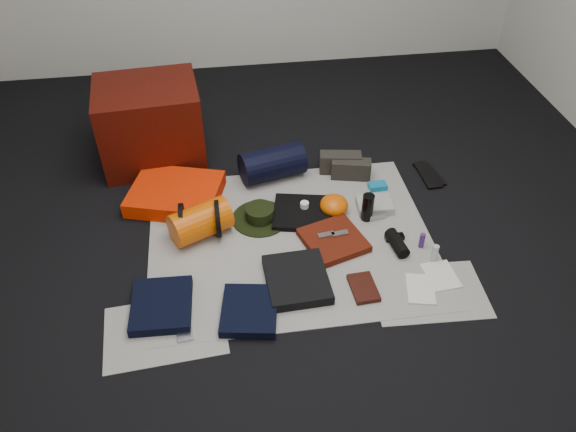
{
  "coord_description": "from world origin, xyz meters",
  "views": [
    {
      "loc": [
        -0.36,
        -2.31,
        2.21
      ],
      "look_at": [
        -0.0,
        0.09,
        0.1
      ],
      "focal_mm": 35.0,
      "sensor_mm": 36.0,
      "label": 1
    }
  ],
  "objects": [
    {
      "name": "speaker",
      "position": [
        0.58,
        -0.16,
        0.04
      ],
      "size": [
        0.1,
        0.19,
        0.07
      ],
      "primitive_type": "cylinder",
      "rotation": [
        1.57,
        0.0,
        0.14
      ],
      "color": "black",
      "rests_on": "newspaper_mat"
    },
    {
      "name": "trousers_charcoal",
      "position": [
        -0.02,
        -0.34,
        0.03
      ],
      "size": [
        0.33,
        0.38,
        0.06
      ],
      "primitive_type": "cube",
      "rotation": [
        0.0,
        0.0,
        0.04
      ],
      "color": "black",
      "rests_on": "newspaper_mat"
    },
    {
      "name": "water_bottle",
      "position": [
        0.47,
        0.11,
        0.09
      ],
      "size": [
        0.08,
        0.08,
        0.17
      ],
      "primitive_type": "cylinder",
      "rotation": [
        0.0,
        0.0,
        0.18
      ],
      "color": "black",
      "rests_on": "newspaper_mat"
    },
    {
      "name": "map_booklet",
      "position": [
        0.61,
        -0.48,
        0.01
      ],
      "size": [
        0.18,
        0.23,
        0.01
      ],
      "primitive_type": "cube",
      "rotation": [
        0.0,
        0.0,
        -0.22
      ],
      "color": "silver",
      "rests_on": "newspaper_mat"
    },
    {
      "name": "flip_flop_left",
      "position": [
        0.99,
        0.48,
        0.01
      ],
      "size": [
        0.15,
        0.29,
        0.02
      ],
      "primitive_type": "cube",
      "rotation": [
        0.0,
        0.0,
        0.18
      ],
      "color": "black",
      "rests_on": "floor"
    },
    {
      "name": "hiking_boot_right",
      "position": [
        0.47,
        0.53,
        0.07
      ],
      "size": [
        0.27,
        0.15,
        0.13
      ],
      "primitive_type": "cube",
      "rotation": [
        0.0,
        0.0,
        -0.23
      ],
      "color": "#2D2A23",
      "rests_on": "newspaper_mat"
    },
    {
      "name": "map_printout",
      "position": [
        0.75,
        -0.4,
        0.01
      ],
      "size": [
        0.17,
        0.21,
        0.01
      ],
      "primitive_type": "cube",
      "rotation": [
        0.0,
        0.0,
        0.07
      ],
      "color": "silver",
      "rests_on": "newspaper_mat"
    },
    {
      "name": "red_shirt",
      "position": [
        0.23,
        -0.07,
        0.03
      ],
      "size": [
        0.4,
        0.4,
        0.04
      ],
      "primitive_type": "cube",
      "rotation": [
        0.0,
        0.0,
        0.31
      ],
      "color": "#531509",
      "rests_on": "newspaper_mat"
    },
    {
      "name": "boonie_crown",
      "position": [
        -0.15,
        0.2,
        0.05
      ],
      "size": [
        0.17,
        0.17,
        0.07
      ],
      "primitive_type": "cylinder",
      "color": "black",
      "rests_on": "boonie_brim"
    },
    {
      "name": "navy_duffel",
      "position": [
        -0.03,
        0.6,
        0.11
      ],
      "size": [
        0.45,
        0.31,
        0.21
      ],
      "primitive_type": "cylinder",
      "rotation": [
        0.0,
        1.57,
        0.25
      ],
      "color": "black",
      "rests_on": "newspaper_mat"
    },
    {
      "name": "trousers_navy_b",
      "position": [
        -0.28,
        -0.51,
        0.03
      ],
      "size": [
        0.32,
        0.35,
        0.05
      ],
      "primitive_type": "cube",
      "rotation": [
        0.0,
        0.0,
        -0.17
      ],
      "color": "black",
      "rests_on": "newspaper_mat"
    },
    {
      "name": "cyan_case",
      "position": [
        0.61,
        0.38,
        0.02
      ],
      "size": [
        0.12,
        0.08,
        0.04
      ],
      "primitive_type": "cube",
      "rotation": [
        0.0,
        0.0,
        0.04
      ],
      "color": "#1072A1",
      "rests_on": "newspaper_mat"
    },
    {
      "name": "paperback_book",
      "position": [
        0.32,
        -0.44,
        0.02
      ],
      "size": [
        0.14,
        0.2,
        0.03
      ],
      "primitive_type": "cube",
      "rotation": [
        0.0,
        0.0,
        0.06
      ],
      "color": "black",
      "rests_on": "newspaper_mat"
    },
    {
      "name": "sack_strap_left",
      "position": [
        -0.6,
        0.11,
        0.11
      ],
      "size": [
        0.02,
        0.22,
        0.22
      ],
      "primitive_type": "cylinder",
      "rotation": [
        0.0,
        1.57,
        0.0
      ],
      "color": "black",
      "rests_on": "newspaper_mat"
    },
    {
      "name": "energy_bar_a",
      "position": [
        0.19,
        -0.05,
        0.06
      ],
      "size": [
        0.1,
        0.05,
        0.01
      ],
      "primitive_type": "cube",
      "rotation": [
        0.0,
        0.0,
        0.14
      ],
      "color": "#A4A4A8",
      "rests_on": "red_shirt"
    },
    {
      "name": "compact_camera",
      "position": [
        0.53,
        0.11,
        0.03
      ],
      "size": [
        0.12,
        0.08,
        0.04
      ],
      "primitive_type": "cube",
      "rotation": [
        0.0,
        0.0,
        0.18
      ],
      "color": "#A4A4A8",
      "rests_on": "newspaper_mat"
    },
    {
      "name": "trousers_navy_a",
      "position": [
        -0.72,
        -0.42,
        0.03
      ],
      "size": [
        0.31,
        0.35,
        0.05
      ],
      "primitive_type": "cube",
      "rotation": [
        0.0,
        0.0,
        -0.05
      ],
      "color": "black",
      "rests_on": "newspaper_mat"
    },
    {
      "name": "flip_flop_right",
      "position": [
        0.98,
        0.46,
        0.01
      ],
      "size": [
        0.11,
        0.27,
        0.01
      ],
      "primitive_type": "cube",
      "rotation": [
        0.0,
        0.0,
        0.02
      ],
      "color": "black",
      "rests_on": "floor"
    },
    {
      "name": "hiking_boot_left",
      "position": [
        0.42,
        0.6,
        0.07
      ],
      "size": [
        0.28,
        0.14,
        0.13
      ],
      "primitive_type": "cube",
      "rotation": [
        0.0,
        0.0,
        -0.17
      ],
      "color": "#2D2A23",
      "rests_on": "newspaper_mat"
    },
    {
      "name": "boonie_brim",
      "position": [
        -0.15,
        0.2,
        0.01
      ],
      "size": [
        0.4,
        0.4,
        0.01
      ],
      "primitive_type": "cylinder",
      "rotation": [
        0.0,
        0.0,
        0.23
      ],
      "color": "black",
      "rests_on": "newspaper_mat"
    },
    {
      "name": "black_tshirt",
      "position": [
        0.1,
        0.2,
        0.02
      ],
      "size": [
        0.4,
        0.38,
        0.03
      ],
      "primitive_type": "cube",
      "rotation": [
        0.0,
        0.0,
        -0.21
      ],
      "color": "black",
      "rests_on": "newspaper_mat"
    },
    {
      "name": "orange_stuff_sack",
      "position": [
        0.29,
        0.19,
        0.06
      ],
      "size": [
        0.18,
        0.18,
        0.11
      ],
      "primitive_type": "ellipsoid",
      "rotation": [
        0.0,
        0.0,
        -0.04
      ],
      "color": "#D65003",
      "rests_on": "newspaper_mat"
    },
    {
      "name": "newspaper_sheet_front_right",
      "position": [
        0.65,
        -0.5,
        0.0
      ],
      "size": [
        0.6,
        0.43,
        0.0
      ],
      "primitive_type": "cube",
      "rotation": [
        0.0,
        0.0,
        -0.05
      ],
      "color": "#BAB5AB",
      "rests_on": "floor"
    },
    {
      "name": "newspaper_sheet_front_left",
      "position": [
        -0.7,
        -0.55,
        0.0
      ],
      "size": [
        0.61,
        0.44,
        0.0
      ],
      "primitive_type": "cube",
      "rotation": [
        0.0,
        0.0,
        0.07
      ],
      "color": "#BAB5AB",
      "rests_on": "floor"
    },
    {
      "name": "sack_strap_right",
      "position": [
        -0.4,
        0.11,
        0.11
      ],
      "size": [
        0.03,
        0.22,
        0.22
      ],
      "primitive_type": "cylinder",
      "rotation": [
        0.0,
        1.57,
        0.0
      ],
      "color": "black",
      "rests_on": "newspaper_mat"
    },
    {
      "name": "sleeping_pad",
      "position": [
        -0.65,
        0.45,
        0.05
      ],
      "size": [
        0.63,
        0.57,
        0.1
      ],
      "primitive_type": "cube",
      "rotation": [
        0.0,
        0.0,
        -0.29
      ],
      "color": "#F32902",
      "rests_on": "newspaper_mat"
    },
    {
      "name": "red_cabinet",
      "position": [
        -0.78,
        0.94,
        0.27
      ],
      "size": [
        0.68,
        0.59,
        0.54
      ],
      "primitive_type": "cube",
      "rotation": [
        0.0,
        0.0,
        0.08
      ],
      "color": "#440C05",
      "rests_on": "floor"
    },
    {
      "name": "toiletry_clear",
      "position": [
        0.75,
        -0.28,
        0.06
      ],
      "size": [
        0.04,
        0.04,
        0.1
      ],
      "primitive_type": "cylinder",
      "rotation": [
        0.0,
        0.0,
        -0.14
      ],
      "color": "#A7ABA6",
      "rests_on": "newspaper_mat"
    },
    {
      "name": "newspaper_mat",
      "position": [
        0.0,
        0.0,
        0.0
      ],
      "size": [
        1.6,
        1.3,
        0.01
      ],
      "primitive_type": "cube",
      "color": "#BAB5AB",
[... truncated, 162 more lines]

